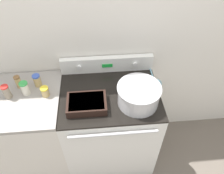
{
  "coord_description": "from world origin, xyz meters",
  "views": [
    {
      "loc": [
        -0.09,
        -0.89,
        2.24
      ],
      "look_at": [
        0.02,
        0.33,
        1.0
      ],
      "focal_mm": 35.0,
      "sensor_mm": 36.0,
      "label": 1
    }
  ],
  "objects_px": {
    "casserole_dish": "(87,103)",
    "spice_jar_blue_cap": "(37,80)",
    "spice_jar_yellow_cap": "(45,92)",
    "spice_jar_green_cap": "(25,88)",
    "spice_jar_red_cap": "(7,92)",
    "ladle": "(156,84)",
    "mixing_bowl": "(139,94)",
    "spice_jar_brown_cap": "(18,82)"
  },
  "relations": [
    {
      "from": "mixing_bowl",
      "to": "spice_jar_red_cap",
      "type": "bearing_deg",
      "value": 172.54
    },
    {
      "from": "ladle",
      "to": "spice_jar_red_cap",
      "type": "xyz_separation_m",
      "value": [
        -1.19,
        -0.02,
        0.03
      ]
    },
    {
      "from": "ladle",
      "to": "spice_jar_yellow_cap",
      "type": "distance_m",
      "value": 0.9
    },
    {
      "from": "mixing_bowl",
      "to": "spice_jar_yellow_cap",
      "type": "height_order",
      "value": "mixing_bowl"
    },
    {
      "from": "ladle",
      "to": "spice_jar_blue_cap",
      "type": "relative_size",
      "value": 2.5
    },
    {
      "from": "spice_jar_green_cap",
      "to": "spice_jar_brown_cap",
      "type": "xyz_separation_m",
      "value": [
        -0.07,
        0.08,
        -0.0
      ]
    },
    {
      "from": "mixing_bowl",
      "to": "ladle",
      "type": "height_order",
      "value": "mixing_bowl"
    },
    {
      "from": "spice_jar_yellow_cap",
      "to": "spice_jar_brown_cap",
      "type": "relative_size",
      "value": 0.75
    },
    {
      "from": "mixing_bowl",
      "to": "spice_jar_red_cap",
      "type": "height_order",
      "value": "mixing_bowl"
    },
    {
      "from": "spice_jar_blue_cap",
      "to": "casserole_dish",
      "type": "bearing_deg",
      "value": -32.73
    },
    {
      "from": "spice_jar_brown_cap",
      "to": "spice_jar_blue_cap",
      "type": "bearing_deg",
      "value": 1.9
    },
    {
      "from": "spice_jar_yellow_cap",
      "to": "spice_jar_blue_cap",
      "type": "bearing_deg",
      "value": 122.22
    },
    {
      "from": "ladle",
      "to": "spice_jar_yellow_cap",
      "type": "xyz_separation_m",
      "value": [
        -0.9,
        -0.03,
        0.01
      ]
    },
    {
      "from": "casserole_dish",
      "to": "spice_jar_blue_cap",
      "type": "height_order",
      "value": "spice_jar_blue_cap"
    },
    {
      "from": "casserole_dish",
      "to": "spice_jar_green_cap",
      "type": "distance_m",
      "value": 0.51
    },
    {
      "from": "casserole_dish",
      "to": "ladle",
      "type": "distance_m",
      "value": 0.6
    },
    {
      "from": "spice_jar_green_cap",
      "to": "spice_jar_red_cap",
      "type": "bearing_deg",
      "value": -168.96
    },
    {
      "from": "mixing_bowl",
      "to": "ladle",
      "type": "xyz_separation_m",
      "value": [
        0.18,
        0.15,
        -0.05
      ]
    },
    {
      "from": "casserole_dish",
      "to": "mixing_bowl",
      "type": "bearing_deg",
      "value": 1.33
    },
    {
      "from": "casserole_dish",
      "to": "spice_jar_blue_cap",
      "type": "distance_m",
      "value": 0.48
    },
    {
      "from": "mixing_bowl",
      "to": "spice_jar_blue_cap",
      "type": "bearing_deg",
      "value": 162.66
    },
    {
      "from": "ladle",
      "to": "spice_jar_blue_cap",
      "type": "xyz_separation_m",
      "value": [
        -0.97,
        0.09,
        0.03
      ]
    },
    {
      "from": "mixing_bowl",
      "to": "spice_jar_brown_cap",
      "type": "bearing_deg",
      "value": 165.57
    },
    {
      "from": "spice_jar_brown_cap",
      "to": "spice_jar_yellow_cap",
      "type": "bearing_deg",
      "value": -27.03
    },
    {
      "from": "spice_jar_blue_cap",
      "to": "spice_jar_red_cap",
      "type": "bearing_deg",
      "value": -151.51
    },
    {
      "from": "mixing_bowl",
      "to": "casserole_dish",
      "type": "relative_size",
      "value": 1.11
    },
    {
      "from": "spice_jar_yellow_cap",
      "to": "spice_jar_green_cap",
      "type": "bearing_deg",
      "value": 168.85
    },
    {
      "from": "mixing_bowl",
      "to": "spice_jar_yellow_cap",
      "type": "bearing_deg",
      "value": 169.94
    },
    {
      "from": "casserole_dish",
      "to": "spice_jar_blue_cap",
      "type": "xyz_separation_m",
      "value": [
        -0.4,
        0.26,
        0.03
      ]
    },
    {
      "from": "casserole_dish",
      "to": "spice_jar_green_cap",
      "type": "bearing_deg",
      "value": 160.79
    },
    {
      "from": "mixing_bowl",
      "to": "spice_jar_blue_cap",
      "type": "xyz_separation_m",
      "value": [
        -0.79,
        0.25,
        -0.03
      ]
    },
    {
      "from": "spice_jar_blue_cap",
      "to": "spice_jar_brown_cap",
      "type": "height_order",
      "value": "spice_jar_brown_cap"
    },
    {
      "from": "spice_jar_red_cap",
      "to": "casserole_dish",
      "type": "bearing_deg",
      "value": -12.95
    },
    {
      "from": "ladle",
      "to": "spice_jar_green_cap",
      "type": "bearing_deg",
      "value": 179.77
    },
    {
      "from": "spice_jar_yellow_cap",
      "to": "spice_jar_green_cap",
      "type": "distance_m",
      "value": 0.16
    },
    {
      "from": "spice_jar_yellow_cap",
      "to": "spice_jar_red_cap",
      "type": "xyz_separation_m",
      "value": [
        -0.29,
        0.0,
        0.02
      ]
    },
    {
      "from": "mixing_bowl",
      "to": "spice_jar_red_cap",
      "type": "distance_m",
      "value": 1.02
    },
    {
      "from": "ladle",
      "to": "spice_jar_blue_cap",
      "type": "height_order",
      "value": "spice_jar_blue_cap"
    },
    {
      "from": "ladle",
      "to": "casserole_dish",
      "type": "bearing_deg",
      "value": -164.13
    },
    {
      "from": "spice_jar_green_cap",
      "to": "spice_jar_brown_cap",
      "type": "bearing_deg",
      "value": 129.78
    },
    {
      "from": "mixing_bowl",
      "to": "spice_jar_yellow_cap",
      "type": "distance_m",
      "value": 0.73
    },
    {
      "from": "casserole_dish",
      "to": "spice_jar_green_cap",
      "type": "height_order",
      "value": "spice_jar_green_cap"
    }
  ]
}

